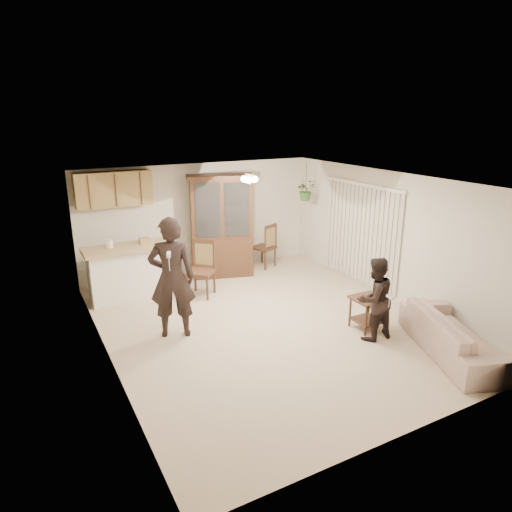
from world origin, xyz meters
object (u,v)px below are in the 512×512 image
child (374,300)px  china_hutch (221,227)px  adult (172,284)px  chair_hutch_right (264,254)px  chair_bar (141,282)px  side_table (367,313)px  chair_hutch_left (201,281)px  sofa (454,331)px

child → china_hutch: 4.12m
adult → chair_hutch_right: size_ratio=1.68×
chair_bar → china_hutch: bearing=-6.2°
side_table → adult: bearing=155.7°
adult → chair_bar: 2.10m
side_table → chair_hutch_left: bearing=125.5°
adult → chair_hutch_right: (3.04, 2.40, -0.60)m
sofa → chair_hutch_right: size_ratio=1.75×
sofa → child: (-0.77, 0.97, 0.31)m
sofa → chair_bar: size_ratio=1.85×
adult → chair_hutch_right: bearing=-121.3°
adult → side_table: adult is taller
sofa → chair_hutch_right: (-0.54, 5.03, -0.06)m
chair_hutch_left → side_table: bearing=-11.8°
side_table → chair_bar: 4.52m
adult → child: (2.82, -1.66, -0.22)m
chair_hutch_right → side_table: bearing=65.9°
child → chair_hutch_right: 4.08m
china_hutch → chair_hutch_right: china_hutch is taller
adult → sofa: bearing=164.2°
chair_bar → child: bearing=-67.8°
side_table → chair_hutch_right: bearing=89.1°
sofa → chair_hutch_right: bearing=27.9°
chair_hutch_right → chair_hutch_left: bearing=3.3°
side_table → chair_bar: size_ratio=0.62×
child → china_hutch: china_hutch is taller
child → chair_hutch_left: child is taller
china_hutch → chair_hutch_right: (1.12, 0.06, -0.83)m
child → chair_hutch_left: 3.56m
adult → chair_hutch_right: 3.92m
adult → chair_bar: bearing=-68.6°
adult → chair_hutch_left: 1.83m
chair_hutch_left → adult: bearing=-83.8°
chair_bar → chair_hutch_left: 1.23m
sofa → side_table: (-0.60, 1.28, -0.07)m
side_table → china_hutch: bearing=106.1°
adult → child: size_ratio=1.33×
side_table → chair_hutch_left: 3.37m
chair_hutch_left → chair_hutch_right: 2.25m
china_hutch → chair_bar: bearing=-154.1°
side_table → chair_hutch_left: chair_hutch_left is taller
sofa → side_table: size_ratio=2.97×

